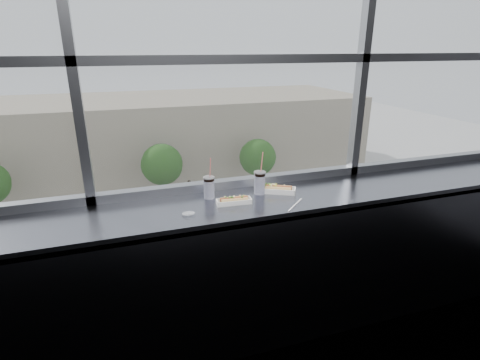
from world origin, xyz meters
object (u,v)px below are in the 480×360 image
object	(u,v)px
car_far_c	(292,195)
tree_right	(258,157)
pedestrian_b	(145,196)
wrapper	(189,213)
car_near_d	(261,254)
hotdog_tray_right	(277,189)
tree_center	(162,165)
car_far_b	(169,211)
soda_cup_left	(209,187)
car_near_e	(365,235)
loose_straw	(295,205)
car_near_c	(166,271)
pedestrian_c	(189,188)
soda_cup_right	(260,182)
hotdog_tray_left	(234,201)

from	to	relation	value
car_far_c	tree_right	bearing A→B (deg)	25.24
pedestrian_b	tree_right	xyz separation A→B (m)	(10.16, -0.10, 2.53)
wrapper	car_near_d	distance (m)	20.95
hotdog_tray_right	pedestrian_b	world-z (taller)	hotdog_tray_right
tree_center	car_near_d	bearing A→B (deg)	-70.45
car_near_d	car_far_b	xyz separation A→B (m)	(-4.41, 8.00, 0.00)
soda_cup_left	tree_center	xyz separation A→B (m)	(2.67, 28.16, -8.47)
car_far_c	pedestrian_b	bearing A→B (deg)	73.76
car_near_e	car_far_b	bearing A→B (deg)	63.54
loose_straw	car_near_c	distance (m)	19.77
hotdog_tray_right	pedestrian_b	size ratio (longest dim) A/B	0.14
soda_cup_left	wrapper	distance (m)	0.30
car_near_d	pedestrian_c	xyz separation A→B (m)	(-1.98, 12.44, 0.00)
hotdog_tray_right	soda_cup_left	bearing A→B (deg)	-157.55
car_near_e	tree_center	bearing A→B (deg)	51.85
soda_cup_left	car_near_c	world-z (taller)	soda_cup_left
loose_straw	wrapper	xyz separation A→B (m)	(-0.69, 0.07, 0.01)
pedestrian_c	tree_right	xyz separation A→B (m)	(6.31, -0.44, 2.39)
soda_cup_right	car_far_b	distance (m)	26.67
hotdog_tray_right	tree_right	xyz separation A→B (m)	(10.78, 28.21, -8.58)
hotdog_tray_right	car_far_b	distance (m)	26.66
hotdog_tray_right	wrapper	size ratio (longest dim) A/B	3.03
tree_center	soda_cup_left	bearing A→B (deg)	-95.41
hotdog_tray_left	pedestrian_b	distance (m)	30.51
soda_cup_right	car_near_e	bearing A→B (deg)	49.04
soda_cup_left	car_near_e	world-z (taller)	soda_cup_left
soda_cup_left	car_far_c	xyz separation A→B (m)	(12.90, 24.16, -10.99)
pedestrian_b	soda_cup_right	bearing A→B (deg)	178.49
soda_cup_right	car_near_d	world-z (taller)	soda_cup_right
pedestrian_b	pedestrian_c	bearing A→B (deg)	-84.92
hotdog_tray_left	loose_straw	world-z (taller)	hotdog_tray_left
hotdog_tray_right	car_far_b	world-z (taller)	hotdog_tray_right
wrapper	tree_right	distance (m)	31.78
hotdog_tray_left	car_near_e	world-z (taller)	hotdog_tray_left
hotdog_tray_left	car_far_b	xyz separation A→B (m)	(2.39, 24.31, -10.96)
hotdog_tray_right	tree_right	size ratio (longest dim) A/B	0.05
loose_straw	car_far_b	bearing A→B (deg)	42.62
hotdog_tray_left	car_far_c	bearing A→B (deg)	66.52
car_far_b	hotdog_tray_right	bearing A→B (deg)	171.86
car_near_d	car_far_c	bearing A→B (deg)	-42.16
car_near_c	tree_right	bearing A→B (deg)	-34.56
hotdog_tray_right	car_far_b	size ratio (longest dim) A/B	0.04
pedestrian_c	tree_right	size ratio (longest dim) A/B	0.43
car_far_b	pedestrian_b	xyz separation A→B (m)	(-1.42, 4.10, -0.14)
loose_straw	car_far_c	bearing A→B (deg)	20.45
soda_cup_left	car_far_b	size ratio (longest dim) A/B	0.04
car_near_c	car_far_c	bearing A→B (deg)	-50.23
soda_cup_left	car_near_d	distance (m)	20.75
loose_straw	wrapper	bearing A→B (deg)	131.14
pedestrian_b	tree_right	world-z (taller)	tree_right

